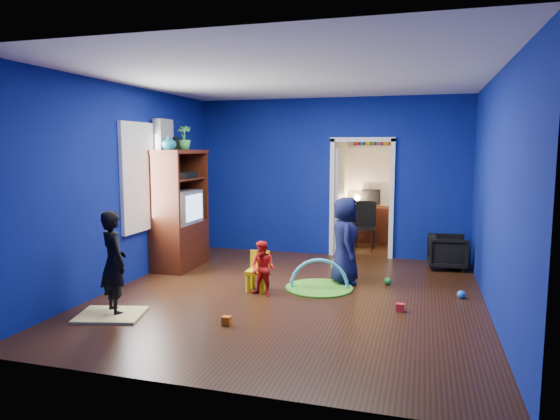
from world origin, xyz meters
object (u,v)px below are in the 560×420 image
(child_black, at_px, (114,263))
(study_desk, at_px, (369,224))
(hopper_ball, at_px, (344,266))
(play_mat, at_px, (319,288))
(toddler_red, at_px, (263,269))
(folding_chair, at_px, (364,227))
(tv_armoire, at_px, (179,209))
(crt_tv, at_px, (182,207))
(armchair, at_px, (448,252))
(child_navy, at_px, (345,240))
(vase, at_px, (169,142))
(kid_chair, at_px, (257,273))

(child_black, relative_size, study_desk, 1.43)
(hopper_ball, xyz_separation_m, play_mat, (-0.25, -0.65, -0.18))
(toddler_red, xyz_separation_m, folding_chair, (0.97, 3.40, 0.09))
(tv_armoire, bearing_deg, child_black, -81.61)
(tv_armoire, height_order, crt_tv, tv_armoire)
(armchair, bearing_deg, study_desk, 32.28)
(folding_chair, bearing_deg, crt_tv, -141.21)
(play_mat, bearing_deg, child_navy, 53.69)
(armchair, distance_m, child_navy, 2.07)
(play_mat, bearing_deg, hopper_ball, 69.37)
(toddler_red, height_order, study_desk, same)
(tv_armoire, bearing_deg, folding_chair, 38.39)
(hopper_ball, relative_size, folding_chair, 0.42)
(child_black, relative_size, toddler_red, 1.68)
(toddler_red, distance_m, vase, 2.66)
(toddler_red, bearing_deg, hopper_ball, 64.92)
(play_mat, height_order, folding_chair, folding_chair)
(hopper_ball, bearing_deg, tv_armoire, -179.94)
(armchair, relative_size, play_mat, 0.65)
(child_navy, bearing_deg, vase, 76.22)
(vase, relative_size, play_mat, 0.25)
(child_navy, height_order, tv_armoire, tv_armoire)
(armchair, height_order, toddler_red, toddler_red)
(vase, bearing_deg, play_mat, -7.93)
(vase, distance_m, hopper_ball, 3.35)
(child_black, distance_m, vase, 2.55)
(tv_armoire, bearing_deg, hopper_ball, 0.06)
(tv_armoire, relative_size, crt_tv, 2.80)
(child_navy, relative_size, kid_chair, 2.57)
(toddler_red, bearing_deg, tv_armoire, 160.17)
(armchair, height_order, crt_tv, crt_tv)
(toddler_red, height_order, kid_chair, toddler_red)
(armchair, bearing_deg, tv_armoire, 100.85)
(child_navy, xyz_separation_m, crt_tv, (-2.76, 0.25, 0.38))
(armchair, bearing_deg, crt_tv, 100.98)
(tv_armoire, bearing_deg, vase, -90.00)
(child_navy, relative_size, folding_chair, 1.40)
(toddler_red, bearing_deg, folding_chair, 86.84)
(crt_tv, bearing_deg, child_black, -82.56)
(crt_tv, xyz_separation_m, study_desk, (2.77, 3.18, -0.65))
(tv_armoire, distance_m, kid_chair, 2.08)
(play_mat, bearing_deg, toddler_red, -141.86)
(hopper_ball, bearing_deg, armchair, 35.81)
(child_navy, distance_m, kid_chair, 1.39)
(armchair, relative_size, kid_chair, 1.23)
(armchair, xyz_separation_m, child_navy, (-1.50, -1.37, 0.36))
(armchair, xyz_separation_m, hopper_ball, (-1.55, -1.12, -0.09))
(vase, bearing_deg, kid_chair, -21.79)
(vase, distance_m, study_desk, 4.79)
(toddler_red, height_order, play_mat, toddler_red)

